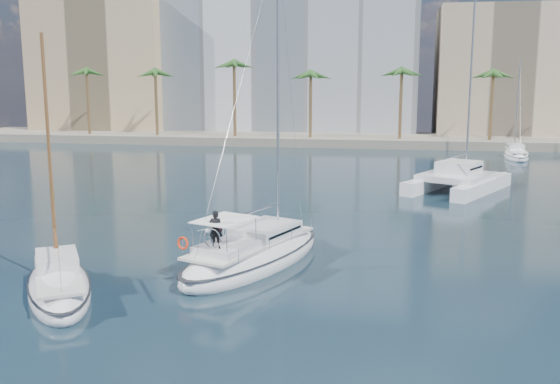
# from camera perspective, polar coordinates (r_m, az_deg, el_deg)

# --- Properties ---
(ground) EXTENTS (160.00, 160.00, 0.00)m
(ground) POSITION_cam_1_polar(r_m,az_deg,el_deg) (32.75, 1.06, -6.23)
(ground) COLOR black
(ground) RESTS_ON ground
(quay) EXTENTS (120.00, 14.00, 1.20)m
(quay) POSITION_cam_1_polar(r_m,az_deg,el_deg) (92.57, 6.85, 4.79)
(quay) COLOR gray
(quay) RESTS_ON ground
(building_modern) EXTENTS (42.00, 16.00, 28.00)m
(building_modern) POSITION_cam_1_polar(r_m,az_deg,el_deg) (105.49, 0.68, 12.81)
(building_modern) COLOR silver
(building_modern) RESTS_ON ground
(building_tan_left) EXTENTS (22.00, 14.00, 22.00)m
(building_tan_left) POSITION_cam_1_polar(r_m,az_deg,el_deg) (110.44, -15.51, 10.77)
(building_tan_left) COLOR tan
(building_tan_left) RESTS_ON ground
(building_beige) EXTENTS (20.00, 14.00, 20.00)m
(building_beige) POSITION_cam_1_polar(r_m,az_deg,el_deg) (102.50, 19.82, 10.05)
(building_beige) COLOR tan
(building_beige) RESTS_ON ground
(palm_left) EXTENTS (3.60, 3.60, 12.30)m
(palm_left) POSITION_cam_1_polar(r_m,az_deg,el_deg) (96.20, -14.19, 10.53)
(palm_left) COLOR brown
(palm_left) RESTS_ON ground
(palm_centre) EXTENTS (3.60, 3.60, 12.30)m
(palm_centre) POSITION_cam_1_polar(r_m,az_deg,el_deg) (88.17, 6.84, 10.82)
(palm_centre) COLOR brown
(palm_centre) RESTS_ON ground
(main_sloop) EXTENTS (7.44, 11.90, 16.86)m
(main_sloop) POSITION_cam_1_polar(r_m,az_deg,el_deg) (31.80, -2.40, -5.76)
(main_sloop) COLOR white
(main_sloop) RESTS_ON ground
(small_sloop) EXTENTS (6.58, 8.47, 11.96)m
(small_sloop) POSITION_cam_1_polar(r_m,az_deg,el_deg) (29.15, -19.56, -8.05)
(small_sloop) COLOR white
(small_sloop) RESTS_ON ground
(catamaran) EXTENTS (9.89, 12.19, 16.04)m
(catamaran) POSITION_cam_1_polar(r_m,az_deg,el_deg) (54.76, 15.94, 1.27)
(catamaran) COLOR white
(catamaran) RESTS_ON ground
(seagull) EXTENTS (1.24, 0.53, 0.23)m
(seagull) POSITION_cam_1_polar(r_m,az_deg,el_deg) (37.93, -6.63, -3.52)
(seagull) COLOR silver
(seagull) RESTS_ON ground
(moored_yacht_a) EXTENTS (3.37, 9.52, 11.90)m
(moored_yacht_a) POSITION_cam_1_polar(r_m,az_deg,el_deg) (80.05, 20.75, 2.92)
(moored_yacht_a) COLOR white
(moored_yacht_a) RESTS_ON ground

